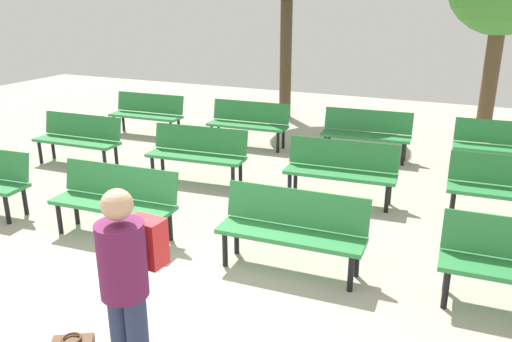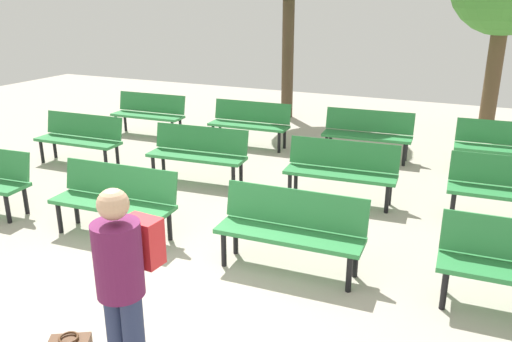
{
  "view_description": "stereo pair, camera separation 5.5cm",
  "coord_description": "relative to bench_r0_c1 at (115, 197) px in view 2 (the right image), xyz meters",
  "views": [
    {
      "loc": [
        2.73,
        -3.14,
        2.86
      ],
      "look_at": [
        0.0,
        3.04,
        0.55
      ],
      "focal_mm": 36.08,
      "sensor_mm": 36.0,
      "label": 1
    },
    {
      "loc": [
        2.78,
        -3.12,
        2.86
      ],
      "look_at": [
        0.0,
        3.04,
        0.55
      ],
      "focal_mm": 36.08,
      "sensor_mm": 36.0,
      "label": 2
    }
  ],
  "objects": [
    {
      "name": "bench_r2_c1",
      "position": [
        -0.17,
        4.33,
        0.0
      ],
      "size": [
        1.62,
        0.55,
        0.87
      ],
      "rotation": [
        0.0,
        0.0,
        0.04
      ],
      "color": "#2D8442",
      "rests_on": "ground_plane"
    },
    {
      "name": "ground_plane",
      "position": [
        1.24,
        -1.55,
        -0.5
      ],
      "size": [
        24.0,
        24.0,
        0.0
      ],
      "primitive_type": "plane",
      "color": "#B2A899"
    },
    {
      "name": "bench_r1_c0",
      "position": [
        -2.43,
        2.06,
        0.0
      ],
      "size": [
        1.62,
        0.54,
        0.87
      ],
      "rotation": [
        0.0,
        0.0,
        0.04
      ],
      "color": "#2D8442",
      "rests_on": "ground_plane"
    },
    {
      "name": "bench_r2_c0",
      "position": [
        -2.51,
        4.24,
        0.0
      ],
      "size": [
        1.62,
        0.54,
        0.87
      ],
      "rotation": [
        0.0,
        0.0,
        0.04
      ],
      "color": "#2D8442",
      "rests_on": "ground_plane"
    },
    {
      "name": "visitor_with_backpack",
      "position": [
        1.84,
        -2.13,
        0.43
      ],
      "size": [
        0.37,
        0.54,
        1.65
      ],
      "rotation": [
        0.0,
        0.0,
        3.06
      ],
      "color": "navy",
      "rests_on": "ground_plane"
    },
    {
      "name": "bench_r0_c1",
      "position": [
        0.0,
        0.0,
        0.0
      ],
      "size": [
        1.63,
        0.57,
        0.87
      ],
      "rotation": [
        0.0,
        0.0,
        0.06
      ],
      "color": "#2D8442",
      "rests_on": "ground_plane"
    },
    {
      "name": "bench_r1_c1",
      "position": [
        -0.07,
        2.13,
        0.0
      ],
      "size": [
        1.63,
        0.6,
        0.87
      ],
      "rotation": [
        0.0,
        0.0,
        0.08
      ],
      "color": "#2D8442",
      "rests_on": "ground_plane"
    },
    {
      "name": "bench_r2_c3",
      "position": [
        4.43,
        4.55,
        0.0
      ],
      "size": [
        1.62,
        0.56,
        0.87
      ],
      "rotation": [
        0.0,
        0.0,
        0.05
      ],
      "color": "#2D8442",
      "rests_on": "ground_plane"
    },
    {
      "name": "bench_r2_c2",
      "position": [
        2.13,
        4.49,
        0.0
      ],
      "size": [
        1.63,
        0.58,
        0.87
      ],
      "rotation": [
        0.0,
        0.0,
        0.06
      ],
      "color": "#2D8442",
      "rests_on": "ground_plane"
    },
    {
      "name": "bench_r1_c2",
      "position": [
        2.25,
        2.25,
        0.0
      ],
      "size": [
        1.63,
        0.59,
        0.87
      ],
      "rotation": [
        0.0,
        0.0,
        0.07
      ],
      "color": "#2D8442",
      "rests_on": "ground_plane"
    },
    {
      "name": "bench_r0_c2",
      "position": [
        2.29,
        0.09,
        0.0
      ],
      "size": [
        1.62,
        0.54,
        0.87
      ],
      "rotation": [
        0.0,
        0.0,
        0.04
      ],
      "color": "#2D8442",
      "rests_on": "ground_plane"
    }
  ]
}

